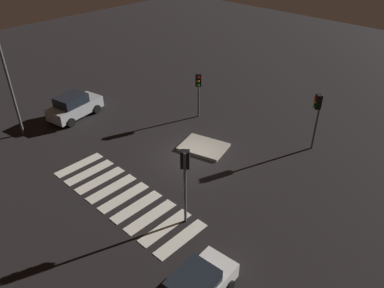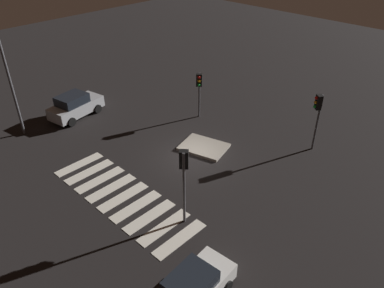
# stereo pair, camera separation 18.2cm
# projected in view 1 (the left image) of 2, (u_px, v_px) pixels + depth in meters

# --- Properties ---
(ground_plane) EXTENTS (80.00, 80.00, 0.00)m
(ground_plane) POSITION_uv_depth(u_px,v_px,m) (192.00, 157.00, 24.63)
(ground_plane) COLOR black
(traffic_island) EXTENTS (3.53, 2.99, 0.18)m
(traffic_island) POSITION_uv_depth(u_px,v_px,m) (204.00, 147.00, 25.49)
(traffic_island) COLOR gray
(traffic_island) RESTS_ON ground
(car_silver) EXTENTS (2.59, 4.52, 1.88)m
(car_silver) POSITION_uv_depth(u_px,v_px,m) (74.00, 106.00, 28.89)
(car_silver) COLOR #9EA0A5
(car_silver) RESTS_ON ground
(car_white) EXTENTS (2.06, 3.99, 1.69)m
(car_white) POSITION_uv_depth(u_px,v_px,m) (196.00, 288.00, 15.13)
(car_white) COLOR silver
(car_white) RESTS_ON ground
(traffic_light_east) EXTENTS (0.54, 0.53, 4.30)m
(traffic_light_east) POSITION_uv_depth(u_px,v_px,m) (185.00, 169.00, 17.92)
(traffic_light_east) COLOR #47474C
(traffic_light_east) RESTS_ON ground
(traffic_light_west) EXTENTS (0.54, 0.53, 3.62)m
(traffic_light_west) POSITION_uv_depth(u_px,v_px,m) (199.00, 85.00, 27.85)
(traffic_light_west) COLOR #47474C
(traffic_light_west) RESTS_ON ground
(traffic_light_north) EXTENTS (0.54, 0.53, 4.00)m
(traffic_light_north) POSITION_uv_depth(u_px,v_px,m) (317.00, 108.00, 23.89)
(traffic_light_north) COLOR #47474C
(traffic_light_north) RESTS_ON ground
(street_lamp) EXTENTS (0.56, 0.56, 8.18)m
(street_lamp) POSITION_uv_depth(u_px,v_px,m) (3.00, 61.00, 24.16)
(street_lamp) COLOR #47474C
(street_lamp) RESTS_ON ground
(crosswalk_near) EXTENTS (9.90, 3.20, 0.02)m
(crosswalk_near) POSITION_uv_depth(u_px,v_px,m) (124.00, 197.00, 21.15)
(crosswalk_near) COLOR silver
(crosswalk_near) RESTS_ON ground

